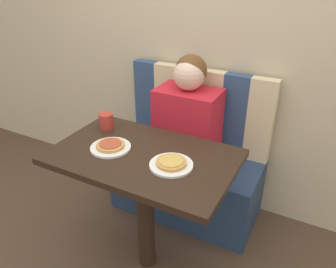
{
  "coord_description": "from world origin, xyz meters",
  "views": [
    {
      "loc": [
        0.77,
        -1.2,
        1.65
      ],
      "look_at": [
        0.0,
        0.27,
        0.77
      ],
      "focal_mm": 35.0,
      "sensor_mm": 36.0,
      "label": 1
    }
  ],
  "objects_px": {
    "pizza_left": "(110,145)",
    "pizza_right": "(171,162)",
    "plate_right": "(171,165)",
    "drinking_cup": "(106,121)",
    "plate_left": "(111,147)",
    "person": "(188,114)"
  },
  "relations": [
    {
      "from": "pizza_left",
      "to": "pizza_right",
      "type": "relative_size",
      "value": 1.0
    },
    {
      "from": "plate_left",
      "to": "drinking_cup",
      "type": "height_order",
      "value": "drinking_cup"
    },
    {
      "from": "plate_left",
      "to": "person",
      "type": "bearing_deg",
      "value": 73.03
    },
    {
      "from": "pizza_right",
      "to": "drinking_cup",
      "type": "height_order",
      "value": "drinking_cup"
    },
    {
      "from": "person",
      "to": "plate_left",
      "type": "height_order",
      "value": "person"
    },
    {
      "from": "drinking_cup",
      "to": "pizza_left",
      "type": "bearing_deg",
      "value": -48.31
    },
    {
      "from": "plate_right",
      "to": "pizza_left",
      "type": "relative_size",
      "value": 1.44
    },
    {
      "from": "plate_left",
      "to": "pizza_right",
      "type": "xyz_separation_m",
      "value": [
        0.36,
        -0.0,
        0.02
      ]
    },
    {
      "from": "plate_right",
      "to": "person",
      "type": "bearing_deg",
      "value": 106.97
    },
    {
      "from": "pizza_left",
      "to": "person",
      "type": "bearing_deg",
      "value": 73.03
    },
    {
      "from": "plate_right",
      "to": "pizza_right",
      "type": "bearing_deg",
      "value": -90.0
    },
    {
      "from": "plate_right",
      "to": "drinking_cup",
      "type": "bearing_deg",
      "value": 160.78
    },
    {
      "from": "pizza_right",
      "to": "drinking_cup",
      "type": "relative_size",
      "value": 1.59
    },
    {
      "from": "plate_left",
      "to": "drinking_cup",
      "type": "bearing_deg",
      "value": 131.69
    },
    {
      "from": "person",
      "to": "plate_left",
      "type": "xyz_separation_m",
      "value": [
        -0.18,
        -0.58,
        0.0
      ]
    },
    {
      "from": "drinking_cup",
      "to": "plate_right",
      "type": "bearing_deg",
      "value": -19.22
    },
    {
      "from": "pizza_right",
      "to": "plate_left",
      "type": "bearing_deg",
      "value": 180.0
    },
    {
      "from": "person",
      "to": "drinking_cup",
      "type": "bearing_deg",
      "value": -130.01
    },
    {
      "from": "person",
      "to": "drinking_cup",
      "type": "relative_size",
      "value": 7.58
    },
    {
      "from": "plate_right",
      "to": "drinking_cup",
      "type": "distance_m",
      "value": 0.55
    },
    {
      "from": "plate_left",
      "to": "pizza_left",
      "type": "bearing_deg",
      "value": -90.0
    },
    {
      "from": "person",
      "to": "plate_left",
      "type": "bearing_deg",
      "value": -106.97
    }
  ]
}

